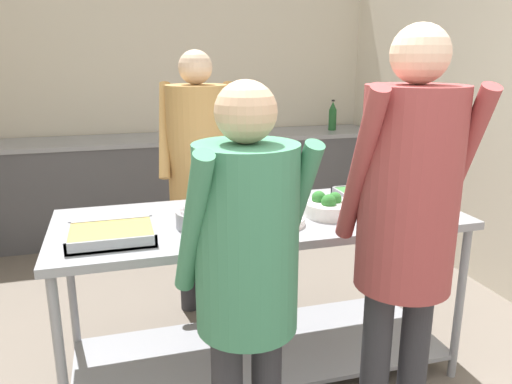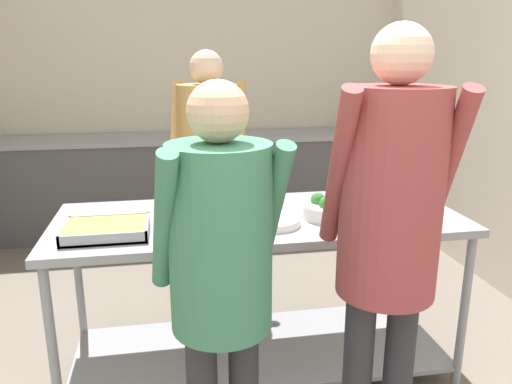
% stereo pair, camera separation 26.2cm
% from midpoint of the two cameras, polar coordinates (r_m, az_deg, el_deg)
% --- Properties ---
extents(wall_rear, '(4.10, 0.06, 2.65)m').
position_cam_midpoint_polar(wall_rear, '(5.22, -10.61, 11.09)').
color(wall_rear, beige).
rests_on(wall_rear, ground_plane).
extents(wall_right, '(0.06, 4.31, 2.65)m').
position_cam_midpoint_polar(wall_right, '(4.01, 23.43, 8.86)').
color(wall_right, beige).
rests_on(wall_right, ground_plane).
extents(back_counter, '(3.94, 0.65, 0.94)m').
position_cam_midpoint_polar(back_counter, '(5.00, -9.71, 1.00)').
color(back_counter, '#4C4C51').
rests_on(back_counter, ground_plane).
extents(serving_counter, '(2.07, 0.81, 0.90)m').
position_cam_midpoint_polar(serving_counter, '(2.66, -2.25, -8.74)').
color(serving_counter, gray).
rests_on(serving_counter, ground_plane).
extents(serving_tray_roast, '(0.38, 0.29, 0.05)m').
position_cam_midpoint_polar(serving_tray_roast, '(2.35, -19.30, -4.73)').
color(serving_tray_roast, gray).
rests_on(serving_tray_roast, serving_counter).
extents(sauce_pan, '(0.38, 0.24, 0.08)m').
position_cam_midpoint_polar(sauce_pan, '(2.42, -9.40, -2.96)').
color(sauce_pan, gray).
rests_on(sauce_pan, serving_counter).
extents(plate_stack, '(0.28, 0.28, 0.04)m').
position_cam_midpoint_polar(plate_stack, '(2.43, -0.68, -3.34)').
color(plate_stack, white).
rests_on(plate_stack, serving_counter).
extents(broccoli_bowl, '(0.26, 0.26, 0.12)m').
position_cam_midpoint_polar(broccoli_bowl, '(2.56, 5.44, -1.75)').
color(broccoli_bowl, silver).
rests_on(broccoli_bowl, serving_counter).
extents(serving_tray_vegetables, '(0.43, 0.31, 0.05)m').
position_cam_midpoint_polar(serving_tray_vegetables, '(2.88, 11.14, -0.43)').
color(serving_tray_vegetables, gray).
rests_on(serving_tray_vegetables, serving_counter).
extents(guest_serving_left, '(0.51, 0.38, 1.62)m').
position_cam_midpoint_polar(guest_serving_left, '(1.78, -5.33, -7.80)').
color(guest_serving_left, '#2D2D33').
rests_on(guest_serving_left, ground_plane).
extents(guest_serving_right, '(0.50, 0.39, 1.81)m').
position_cam_midpoint_polar(guest_serving_right, '(1.92, 13.17, -2.53)').
color(guest_serving_right, '#2D2D33').
rests_on(guest_serving_right, ground_plane).
extents(cook_behind_counter, '(0.53, 0.42, 1.73)m').
position_cam_midpoint_polar(cook_behind_counter, '(3.23, -8.96, 3.92)').
color(cook_behind_counter, '#2D2D33').
rests_on(cook_behind_counter, ground_plane).
extents(water_bottle, '(0.08, 0.08, 0.31)m').
position_cam_midpoint_polar(water_bottle, '(5.25, 7.32, 8.57)').
color(water_bottle, '#23602D').
rests_on(water_bottle, back_counter).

